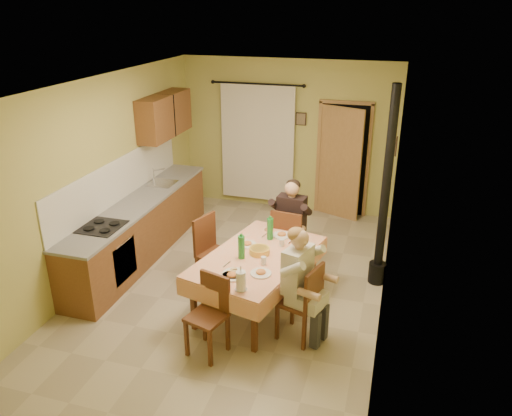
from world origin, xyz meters
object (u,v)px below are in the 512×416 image
(chair_right, at_px, (299,316))
(dining_table, at_px, (257,281))
(man_far, at_px, (291,217))
(chair_left, at_px, (216,266))
(stove_flue, at_px, (383,216))
(man_right, at_px, (300,272))
(chair_near, at_px, (208,331))
(chair_far, at_px, (289,254))

(chair_right, bearing_deg, dining_table, 71.54)
(chair_right, xyz_separation_m, man_far, (-0.46, 1.51, 0.59))
(chair_left, distance_m, stove_flue, 2.40)
(man_far, distance_m, stove_flue, 1.28)
(man_far, height_order, man_right, same)
(chair_near, bearing_deg, chair_far, -86.66)
(dining_table, height_order, stove_flue, stove_flue)
(chair_far, bearing_deg, chair_right, -66.41)
(chair_left, bearing_deg, chair_right, 76.32)
(chair_right, height_order, man_far, man_far)
(man_right, bearing_deg, chair_near, 139.36)
(chair_far, bearing_deg, man_right, -66.84)
(chair_right, distance_m, stove_flue, 1.90)
(man_right, bearing_deg, chair_far, 34.29)
(chair_near, bearing_deg, man_right, -132.03)
(stove_flue, bearing_deg, chair_left, -161.50)
(chair_far, height_order, chair_near, chair_far)
(chair_near, relative_size, man_right, 0.68)
(chair_far, xyz_separation_m, man_right, (0.45, -1.49, 0.59))
(dining_table, relative_size, chair_near, 2.21)
(man_right, relative_size, stove_flue, 0.50)
(man_far, bearing_deg, chair_near, -96.35)
(chair_left, xyz_separation_m, man_far, (0.90, 0.68, 0.59))
(chair_near, relative_size, chair_left, 0.93)
(dining_table, bearing_deg, man_right, -22.56)
(chair_near, distance_m, man_right, 1.23)
(chair_near, bearing_deg, man_far, -86.61)
(chair_near, xyz_separation_m, chair_left, (-0.43, 1.40, 0.00))
(dining_table, bearing_deg, stove_flue, 50.23)
(chair_left, bearing_deg, chair_near, 34.85)
(chair_left, height_order, man_far, man_far)
(dining_table, bearing_deg, chair_right, -22.24)
(stove_flue, bearing_deg, man_right, -117.73)
(dining_table, distance_m, chair_near, 1.08)
(chair_near, bearing_deg, dining_table, -88.82)
(man_right, bearing_deg, chair_right, -90.00)
(chair_near, xyz_separation_m, chair_right, (0.93, 0.57, 0.00))
(man_far, distance_m, man_right, 1.57)
(chair_left, bearing_deg, chair_far, 144.33)
(man_far, xyz_separation_m, stove_flue, (1.27, 0.04, 0.15))
(man_far, relative_size, man_right, 1.00)
(chair_far, bearing_deg, chair_near, -96.40)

